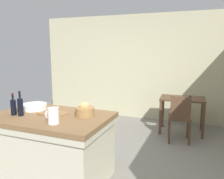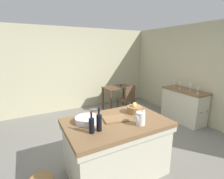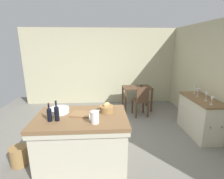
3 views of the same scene
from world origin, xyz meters
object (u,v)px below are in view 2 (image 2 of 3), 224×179
wooden_chair (127,99)px  wine_glass_right (175,82)px  cutting_board (115,119)px  wine_bottle_amber (92,124)px  wine_glass_left (191,86)px  side_cabinet (183,105)px  island_table (116,145)px  writing_desk (118,91)px  wine_bottle_dark (99,121)px  pitcher (140,118)px  bread_basket (134,109)px  wine_glass_far_left (198,89)px  wash_bowl (87,120)px  wine_glass_middle (180,84)px

wooden_chair → wine_glass_right: size_ratio=4.87×
cutting_board → wine_bottle_amber: size_ratio=1.20×
wine_glass_right → wine_glass_left: bearing=-96.4°
side_cabinet → island_table: bearing=-162.2°
writing_desk → wine_glass_right: (1.19, -1.23, 0.38)m
side_cabinet → wine_bottle_dark: bearing=-161.5°
pitcher → wine_glass_left: (2.36, 0.95, 0.02)m
bread_basket → wooden_chair: bearing=59.5°
wooden_chair → bread_basket: size_ratio=3.73×
wine_glass_far_left → cutting_board: bearing=-171.3°
wooden_chair → wine_glass_right: 1.45m
side_cabinet → bread_basket: (-2.18, -0.69, 0.52)m
wooden_chair → wine_glass_far_left: wine_glass_far_left is taller
wine_bottle_dark → wine_bottle_amber: (-0.11, -0.01, -0.01)m
side_cabinet → bread_basket: 2.34m
wine_bottle_dark → wine_glass_left: bearing=15.8°
writing_desk → wash_bowl: bearing=-129.1°
island_table → wine_glass_right: 2.99m
wash_bowl → bread_basket: (0.84, -0.03, 0.03)m
pitcher → wine_glass_right: size_ratio=1.23×
wooden_chair → wine_bottle_dark: wine_bottle_dark is taller
bread_basket → wine_glass_middle: (2.15, 0.85, 0.05)m
wash_bowl → wine_glass_middle: 3.10m
wine_bottle_dark → wine_glass_middle: size_ratio=1.79×
wash_bowl → wine_glass_right: size_ratio=1.88×
cutting_board → wine_bottle_dark: bearing=-150.4°
wine_bottle_dark → wine_glass_middle: 3.16m
wine_bottle_amber → side_cabinet: bearing=18.1°
bread_basket → cutting_board: bearing=-167.4°
wine_bottle_dark → wine_glass_far_left: bearing=11.6°
writing_desk → wash_bowl: (-1.88, -2.32, 0.30)m
pitcher → wine_glass_left: 2.54m
cutting_board → wine_glass_left: size_ratio=1.93×
wine_glass_right → wooden_chair: bearing=150.4°
bread_basket → wine_bottle_amber: wine_bottle_amber is taller
wash_bowl → wine_glass_right: wine_glass_right is taller
wooden_chair → wine_glass_middle: 1.53m
side_cabinet → bread_basket: size_ratio=4.85×
wine_glass_far_left → pitcher: bearing=-163.0°
bread_basket → wine_glass_far_left: bread_basket is taller
wine_glass_middle → pitcher: bearing=-151.7°
wine_glass_right → pitcher: bearing=-147.8°
side_cabinet → wine_bottle_amber: wine_bottle_amber is taller
wine_bottle_dark → island_table: bearing=23.7°
island_table → wine_glass_right: wine_glass_right is taller
side_cabinet → wine_glass_left: 0.59m
island_table → wash_bowl: bearing=157.4°
writing_desk → wine_bottle_dark: wine_bottle_dark is taller
island_table → wine_glass_right: (2.66, 1.25, 0.53)m
writing_desk → bread_basket: size_ratio=3.81×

